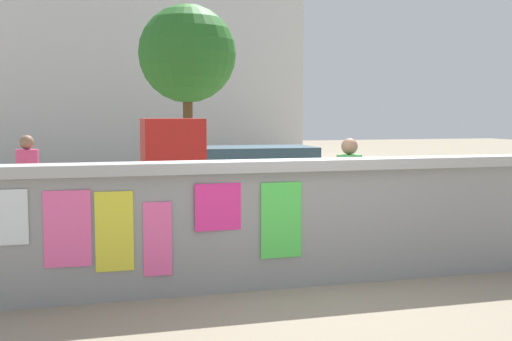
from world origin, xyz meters
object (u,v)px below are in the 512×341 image
Objects in this scene: auto_rickshaw_truck at (219,164)px; bicycle_near at (257,222)px; person_walking at (349,185)px; bicycle_far at (392,201)px; person_bystander at (28,176)px; motorcycle at (75,227)px; tree_roadside at (187,55)px.

auto_rickshaw_truck is 4.32m from bicycle_near.
person_walking is at bearing -45.19° from bicycle_near.
auto_rickshaw_truck is 3.80m from bicycle_far.
auto_rickshaw_truck is 2.25× the size of person_walking.
bicycle_near is at bearing -25.07° from person_bystander.
motorcycle is 2.57m from bicycle_near.
person_walking is 10.39m from tree_roadside.
tree_roadside is at bearing 88.07° from auto_rickshaw_truck.
tree_roadside is at bearing 63.23° from person_bystander.
auto_rickshaw_truck is at bearing 133.82° from bicycle_far.
motorcycle is 10.25m from tree_roadside.
tree_roadside is at bearing 92.55° from person_walking.
bicycle_near is 1.55m from person_walking.
tree_roadside reaches higher than bicycle_near.
person_bystander is 8.82m from tree_roadside.
bicycle_far is at bearing 0.36° from person_bystander.
auto_rickshaw_truck reaches higher than motorcycle.
tree_roadside is at bearing 71.40° from motorcycle.
person_bystander reaches higher than bicycle_far.
bicycle_near is (2.56, 0.21, -0.10)m from motorcycle.
person_walking is at bearing -87.45° from tree_roadside.
auto_rickshaw_truck is at bearing 84.77° from bicycle_near.
person_walking is 4.94m from person_bystander.
bicycle_far is 1.05× the size of person_walking.
person_bystander is (-4.24, 2.52, 0.00)m from person_walking.
bicycle_far is at bearing 52.04° from person_walking.
bicycle_near is at bearing -152.57° from bicycle_far.
tree_roadside is (0.16, 4.76, 2.70)m from auto_rickshaw_truck.
person_walking is (0.61, -5.28, 0.09)m from auto_rickshaw_truck.
motorcycle is at bearing -68.49° from person_bystander.
person_walking is (3.56, -0.79, 0.52)m from motorcycle.
bicycle_far is at bearing -71.89° from tree_roadside.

